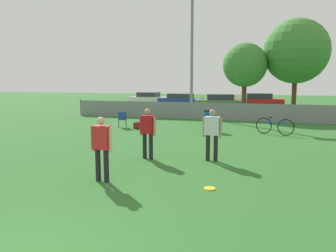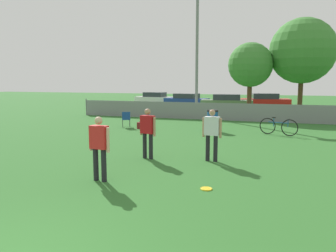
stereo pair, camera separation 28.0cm
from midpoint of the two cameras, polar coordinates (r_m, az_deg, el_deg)
The scene contains 16 objects.
fence_backline at distance 21.09m, azimuth 10.00°, elevation 2.47°, with size 20.25×0.07×1.21m.
light_pole at distance 23.44m, azimuth 5.43°, elevation 13.90°, with size 0.90×0.36×8.43m.
tree_near_pole at distance 23.43m, azimuth 14.49°, elevation 10.23°, with size 3.02×3.02×5.09m.
tree_far_right at distance 24.35m, azimuth 22.70°, elevation 11.95°, with size 4.37×4.37×6.68m.
player_thrower_red at distance 10.39m, azimuth -2.79°, elevation -0.66°, with size 0.59×0.33×1.61m.
player_defender_red at distance 8.18m, azimuth -10.93°, elevation -3.10°, with size 0.61×0.28×1.61m.
player_receiver_white at distance 10.14m, azimuth 8.44°, elevation -0.95°, with size 0.61×0.25×1.61m.
frisbee_disc at distance 7.70m, azimuth 7.74°, elevation -10.77°, with size 0.27×0.27×0.03m.
folding_chair_sideline at distance 17.71m, azimuth -6.85°, elevation 1.35°, with size 0.59×0.59×0.85m.
bicycle_sideline at distance 15.95m, azimuth 19.15°, elevation -0.10°, with size 1.71×0.62×0.81m.
trash_bin at distance 16.35m, azimuth 8.24°, elevation 0.94°, with size 0.56×0.56×1.06m.
gear_bag_sideline at distance 17.17m, azimuth -3.58°, elevation 0.10°, with size 0.75×0.41×0.36m.
parked_car_white at distance 35.09m, azimuth -2.09°, elevation 4.81°, with size 4.20×2.07×1.32m.
parked_car_blue at distance 32.12m, azimuth 3.50°, elevation 4.53°, with size 4.41×2.56×1.29m.
parked_car_olive at distance 29.03m, azimuth 10.44°, elevation 4.10°, with size 4.58×2.25×1.36m.
parked_car_red at distance 31.83m, azimuth 16.79°, elevation 4.20°, with size 4.61×2.50×1.37m.
Camera 2 is at (3.48, -2.69, 2.45)m, focal length 35.00 mm.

